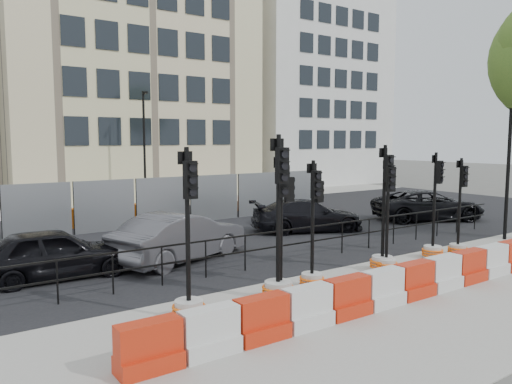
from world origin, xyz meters
TOP-DOWN VIEW (x-y plane):
  - ground at (0.00, 0.00)m, footprint 120.00×120.00m
  - sidewalk_near at (0.00, -3.00)m, footprint 40.00×6.00m
  - road at (0.00, 7.00)m, footprint 40.00×14.00m
  - sidewalk_far at (0.00, 16.00)m, footprint 40.00×4.00m
  - building_cream at (2.00, 21.99)m, footprint 15.00×10.06m
  - building_white at (17.00, 21.99)m, footprint 12.00×9.06m
  - kerb_railing at (0.00, 1.20)m, footprint 18.00×0.04m
  - heras_fencing at (-0.01, 9.80)m, footprint 14.33×1.72m
  - lamp_post_far at (0.50, 14.98)m, footprint 0.12×0.56m
  - lamp_post_near at (7.50, -0.52)m, footprint 0.12×0.56m
  - barrier_row at (0.00, -2.80)m, footprint 14.65×0.50m
  - traffic_signal_a at (-5.32, -1.21)m, footprint 0.67×0.67m
  - traffic_signal_b at (-3.05, -1.21)m, footprint 0.64×0.64m
  - traffic_signal_c at (-3.17, -1.26)m, footprint 0.72×0.72m
  - traffic_signal_d at (-1.93, -0.99)m, footprint 0.60×0.60m
  - traffic_signal_e at (0.64, -1.03)m, footprint 0.60×0.60m
  - traffic_signal_f at (0.67, -0.88)m, footprint 0.67×0.67m
  - traffic_signal_g at (2.99, -0.78)m, footprint 0.62×0.62m
  - traffic_signal_h at (3.92, -1.01)m, footprint 0.59×0.59m
  - car_a at (-6.76, 3.37)m, footprint 1.89×4.03m
  - car_b at (-3.31, 3.22)m, footprint 4.29×5.34m
  - car_c at (2.80, 4.68)m, footprint 4.66×5.48m
  - car_d at (8.88, 3.69)m, footprint 5.83×6.43m

SIDE VIEW (x-z plane):
  - ground at x=0.00m, z-range 0.00..0.00m
  - sidewalk_near at x=0.00m, z-range 0.00..0.02m
  - sidewalk_far at x=0.00m, z-range 0.00..0.02m
  - road at x=0.00m, z-range 0.00..0.03m
  - barrier_row at x=0.00m, z-range -0.03..0.77m
  - traffic_signal_h at x=3.92m, z-range -0.87..2.10m
  - car_c at x=2.80m, z-range 0.00..1.25m
  - traffic_signal_e at x=0.64m, z-range -0.90..2.16m
  - traffic_signal_g at x=2.99m, z-range -0.93..2.23m
  - car_d at x=8.88m, z-range 0.00..1.32m
  - car_a at x=-6.76m, z-range 0.00..1.33m
  - heras_fencing at x=-0.01m, z-range -0.32..1.68m
  - kerb_railing at x=0.00m, z-range 0.19..1.19m
  - traffic_signal_a at x=-5.32m, z-range -1.00..2.40m
  - car_b at x=-3.31m, z-range 0.00..1.44m
  - traffic_signal_d at x=-1.93m, z-range -0.80..2.25m
  - traffic_signal_c at x=-3.17m, z-range -1.07..2.57m
  - traffic_signal_b at x=-3.05m, z-range -0.85..2.39m
  - traffic_signal_f at x=0.67m, z-range -0.89..2.50m
  - lamp_post_far at x=0.50m, z-range 0.22..6.22m
  - lamp_post_near at x=7.50m, z-range 0.22..6.22m
  - building_white at x=17.00m, z-range 0.00..16.00m
  - building_cream at x=2.00m, z-range 0.00..18.00m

